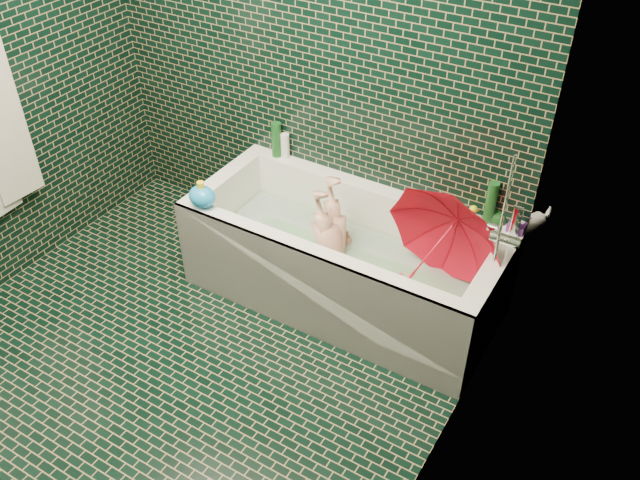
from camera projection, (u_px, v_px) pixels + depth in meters
The scene contains 18 objects.
floor at pixel (164, 383), 3.36m from camera, with size 2.80×2.80×0.00m, color black.
wall_back at pixel (309, 47), 3.54m from camera, with size 2.80×2.80×0.00m, color black.
wall_right at pixel (430, 284), 2.07m from camera, with size 2.80×2.80×0.00m, color black.
bathtub at pixel (343, 268), 3.73m from camera, with size 1.70×0.75×0.55m.
bath_mat at pixel (344, 274), 3.78m from camera, with size 1.35×0.47×0.01m, color #47D22A.
water at pixel (345, 254), 3.69m from camera, with size 1.48×0.53×0.00m, color silver.
faucet at pixel (503, 232), 3.06m from camera, with size 0.18×0.19×0.55m.
child at pixel (334, 251), 3.70m from camera, with size 0.30×0.19×0.81m, color #E2A28D.
umbrella at pixel (433, 249), 3.31m from camera, with size 0.59×0.59×0.52m, color red.
soap_bottle_a at pixel (516, 231), 3.44m from camera, with size 0.10×0.10×0.25m, color white.
soap_bottle_b at pixel (513, 234), 3.42m from camera, with size 0.09×0.09×0.20m, color #592078.
soap_bottle_c at pixel (491, 224), 3.48m from camera, with size 0.14×0.14×0.18m, color #164D1D.
bottle_right_tall at pixel (491, 203), 3.43m from camera, with size 0.06×0.06×0.24m, color #164D1D.
bottle_right_pump at pixel (516, 221), 3.36m from camera, with size 0.05×0.05×0.18m, color silver.
bottle_left_tall at pixel (276, 140), 3.96m from camera, with size 0.06×0.06×0.21m, color #164D1D.
bottle_left_short at pixel (285, 146), 3.97m from camera, with size 0.05×0.05×0.15m, color white.
rubber_duck at pixel (467, 213), 3.49m from camera, with size 0.12×0.09×0.09m.
bath_toy at pixel (202, 196), 3.57m from camera, with size 0.17×0.15×0.15m.
Camera 1 is at (1.81, -1.50, 2.63)m, focal length 38.00 mm.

